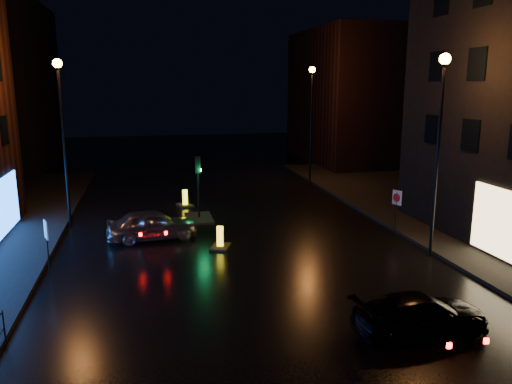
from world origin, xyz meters
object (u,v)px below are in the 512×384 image
dark_sedan (421,314)px  bollard_near (220,243)px  bollard_far (185,203)px  road_sign_left (46,234)px  road_sign_right (397,201)px  traffic_signal (199,210)px  silver_hatchback (152,225)px

dark_sedan → bollard_near: size_ratio=3.04×
dark_sedan → bollard_far: 18.05m
dark_sedan → road_sign_left: 13.54m
bollard_near → bollard_far: (-0.88, 8.21, -0.00)m
road_sign_left → road_sign_right: size_ratio=1.01×
traffic_signal → dark_sedan: (4.97, -14.02, 0.09)m
bollard_far → road_sign_right: size_ratio=0.61×
dark_sedan → road_sign_right: road_sign_right is taller
bollard_near → road_sign_right: size_ratio=0.62×
traffic_signal → bollard_far: size_ratio=2.62×
dark_sedan → road_sign_left: size_ratio=1.87×
bollard_near → road_sign_right: road_sign_right is taller
traffic_signal → bollard_near: traffic_signal is taller
road_sign_left → road_sign_right: 15.70m
silver_hatchback → bollard_far: bearing=-24.9°
traffic_signal → bollard_far: bearing=98.5°
silver_hatchback → road_sign_right: (11.61, -1.68, 0.91)m
traffic_signal → road_sign_right: (9.10, -4.72, 1.12)m
bollard_far → bollard_near: bearing=-101.6°
dark_sedan → road_sign_right: 10.22m
road_sign_right → road_sign_left: bearing=-14.5°
bollard_far → road_sign_left: road_sign_left is taller
road_sign_left → road_sign_right: bearing=-13.0°
silver_hatchback → bollard_far: silver_hatchback is taller
road_sign_right → silver_hatchback: bearing=-30.5°
traffic_signal → road_sign_left: size_ratio=1.57×
traffic_signal → silver_hatchback: (-2.51, -3.04, 0.21)m
silver_hatchback → road_sign_left: size_ratio=1.91×
traffic_signal → silver_hatchback: bearing=-129.6°
bollard_near → silver_hatchback: bearing=167.6°
traffic_signal → road_sign_right: bearing=-27.4°
traffic_signal → dark_sedan: bearing=-70.5°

